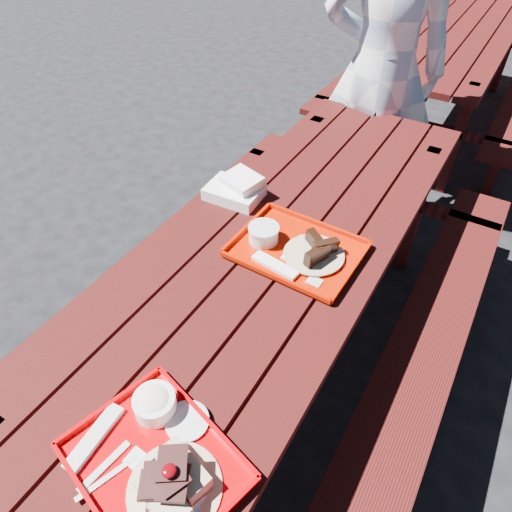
# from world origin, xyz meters

# --- Properties ---
(ground) EXTENTS (60.00, 60.00, 0.00)m
(ground) POSITION_xyz_m (0.00, 0.00, 0.00)
(ground) COLOR black
(ground) RESTS_ON ground
(picnic_table_near) EXTENTS (1.41, 2.40, 0.75)m
(picnic_table_near) POSITION_xyz_m (-0.00, 0.00, 0.56)
(picnic_table_near) COLOR #3F0D0C
(picnic_table_near) RESTS_ON ground
(picnic_table_far) EXTENTS (1.41, 2.40, 0.75)m
(picnic_table_far) POSITION_xyz_m (-0.00, 2.80, 0.56)
(picnic_table_far) COLOR #3F0D0C
(picnic_table_far) RESTS_ON ground
(near_tray) EXTENTS (0.47, 0.41, 0.13)m
(near_tray) POSITION_xyz_m (0.13, -0.80, 0.78)
(near_tray) COLOR #C20005
(near_tray) RESTS_ON picnic_table_near
(far_tray) EXTENTS (0.44, 0.35, 0.07)m
(far_tray) POSITION_xyz_m (0.07, -0.00, 0.77)
(far_tray) COLOR #B41600
(far_tray) RESTS_ON picnic_table_near
(white_cloth) EXTENTS (0.22, 0.19, 0.09)m
(white_cloth) POSITION_xyz_m (-0.29, 0.18, 0.79)
(white_cloth) COLOR white
(white_cloth) RESTS_ON picnic_table_near
(person) EXTENTS (0.76, 0.60, 1.82)m
(person) POSITION_xyz_m (-0.12, 1.32, 0.91)
(person) COLOR #9FBBD7
(person) RESTS_ON ground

